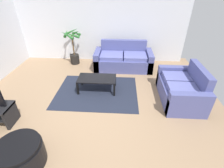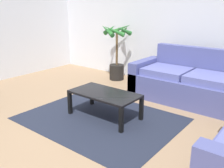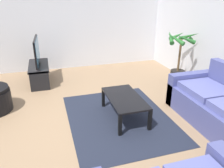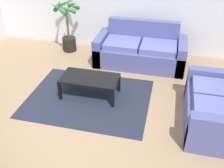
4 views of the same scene
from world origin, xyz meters
The scene contains 7 objects.
ground_plane centered at (0.00, 0.00, 0.00)m, with size 6.60×6.60×0.00m, color #937556.
wall_left centered at (-3.00, 0.00, 1.35)m, with size 0.06×6.00×2.70m, color silver.
tv_stand centered at (-2.03, -0.55, 0.29)m, with size 1.10×0.45×0.44m.
tv centered at (-2.03, -0.55, 0.77)m, with size 1.05×0.10×0.63m.
coffee_table centered at (0.10, 0.84, 0.34)m, with size 1.03×0.54×0.38m.
area_rug centered at (0.10, 0.74, 0.00)m, with size 2.20×1.70×0.01m, color #1E2333.
potted_palm centered at (-0.97, 2.54, 0.57)m, with size 0.66×0.73×1.25m.
Camera 3 is at (3.29, -0.36, 2.03)m, focal length 35.84 mm.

